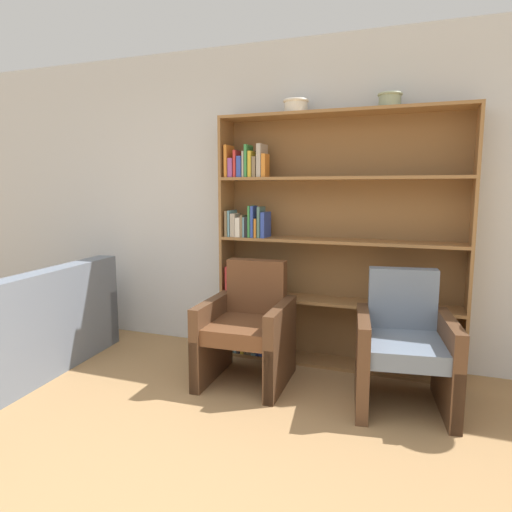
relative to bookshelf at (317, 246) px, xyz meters
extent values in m
cube|color=silver|center=(-0.23, 0.17, 0.36)|extent=(12.00, 0.06, 2.75)
cube|color=olive|center=(-0.82, -0.02, 0.04)|extent=(0.02, 0.30, 2.10)
cube|color=olive|center=(1.18, -0.02, 0.04)|extent=(0.02, 0.30, 2.10)
cube|color=olive|center=(0.18, -0.02, 1.08)|extent=(1.98, 0.30, 0.03)
cube|color=olive|center=(0.18, -0.02, -1.00)|extent=(1.98, 0.30, 0.03)
cube|color=brown|center=(0.18, 0.12, 0.04)|extent=(1.98, 0.01, 2.10)
cube|color=#669EB2|center=(-0.78, -0.09, -0.86)|extent=(0.02, 0.13, 0.27)
cube|color=#4C756B|center=(-0.74, -0.07, -0.86)|extent=(0.04, 0.17, 0.25)
cube|color=#669EB2|center=(-0.70, -0.05, -0.86)|extent=(0.02, 0.20, 0.26)
cube|color=black|center=(-0.67, -0.07, -0.90)|extent=(0.03, 0.16, 0.19)
cube|color=gold|center=(-0.63, -0.06, -0.86)|extent=(0.03, 0.19, 0.26)
cube|color=#7F6B4C|center=(-0.61, -0.09, -0.90)|extent=(0.02, 0.13, 0.18)
cube|color=#7F6B4C|center=(-0.57, -0.07, -0.85)|extent=(0.04, 0.17, 0.27)
cube|color=#669EB2|center=(-0.53, -0.06, -0.89)|extent=(0.04, 0.20, 0.19)
cube|color=#334CB2|center=(-0.49, -0.09, -0.89)|extent=(0.02, 0.12, 0.21)
cube|color=#334CB2|center=(-0.46, -0.08, -0.89)|extent=(0.04, 0.15, 0.21)
cube|color=#7F6B4C|center=(-0.43, -0.09, -0.89)|extent=(0.02, 0.14, 0.20)
cube|color=olive|center=(0.18, -0.02, -0.46)|extent=(1.98, 0.30, 0.02)
cube|color=red|center=(-0.78, -0.08, -0.33)|extent=(0.03, 0.15, 0.24)
cube|color=black|center=(-0.74, -0.06, -0.32)|extent=(0.04, 0.19, 0.27)
cube|color=gold|center=(-0.69, -0.06, -0.35)|extent=(0.04, 0.18, 0.21)
cube|color=#7F6B4C|center=(-0.65, -0.06, -0.32)|extent=(0.03, 0.19, 0.27)
cube|color=orange|center=(-0.62, -0.07, -0.34)|extent=(0.02, 0.16, 0.21)
cube|color=white|center=(-0.60, -0.09, -0.35)|extent=(0.02, 0.13, 0.21)
cube|color=#669EB2|center=(-0.57, -0.09, -0.33)|extent=(0.02, 0.14, 0.24)
cube|color=black|center=(-0.55, -0.06, -0.37)|extent=(0.02, 0.19, 0.16)
cube|color=#B2A899|center=(-0.52, -0.07, -0.36)|extent=(0.03, 0.17, 0.17)
cube|color=black|center=(-0.49, -0.08, -0.32)|extent=(0.03, 0.15, 0.27)
cube|color=#388C47|center=(-0.45, -0.06, -0.33)|extent=(0.02, 0.19, 0.24)
cube|color=#B2A899|center=(-0.42, -0.06, -0.35)|extent=(0.02, 0.19, 0.21)
cube|color=#4C756B|center=(-0.38, -0.06, -0.35)|extent=(0.04, 0.19, 0.19)
cube|color=#4C756B|center=(-0.35, -0.07, -0.35)|extent=(0.02, 0.17, 0.20)
cube|color=olive|center=(0.18, -0.02, 0.05)|extent=(1.98, 0.30, 0.02)
cube|color=#7F6B4C|center=(-0.78, -0.09, 0.18)|extent=(0.02, 0.12, 0.23)
cube|color=#669EB2|center=(-0.75, -0.07, 0.18)|extent=(0.02, 0.18, 0.23)
cube|color=#B2A899|center=(-0.72, -0.09, 0.16)|extent=(0.04, 0.14, 0.20)
cube|color=white|center=(-0.67, -0.08, 0.15)|extent=(0.04, 0.14, 0.17)
cube|color=#7F6B4C|center=(-0.63, -0.09, 0.16)|extent=(0.02, 0.12, 0.19)
cube|color=#669EB2|center=(-0.61, -0.08, 0.15)|extent=(0.02, 0.15, 0.17)
cube|color=black|center=(-0.59, -0.07, 0.15)|extent=(0.02, 0.18, 0.18)
cube|color=#388C47|center=(-0.57, -0.07, 0.20)|extent=(0.02, 0.17, 0.27)
cube|color=#334CB2|center=(-0.54, -0.09, 0.20)|extent=(0.02, 0.12, 0.27)
cube|color=orange|center=(-0.51, -0.07, 0.14)|extent=(0.02, 0.17, 0.16)
cube|color=#4C756B|center=(-0.48, -0.08, 0.19)|extent=(0.02, 0.15, 0.26)
cube|color=#334CB2|center=(-0.44, -0.06, 0.17)|extent=(0.03, 0.18, 0.22)
cube|color=olive|center=(0.18, -0.02, 0.56)|extent=(1.98, 0.30, 0.02)
cube|color=orange|center=(-0.78, -0.07, 0.71)|extent=(0.03, 0.17, 0.27)
cube|color=#994C99|center=(-0.74, -0.07, 0.66)|extent=(0.04, 0.16, 0.16)
cube|color=red|center=(-0.70, -0.09, 0.69)|extent=(0.02, 0.12, 0.23)
cube|color=#334CB2|center=(-0.66, -0.06, 0.66)|extent=(0.04, 0.18, 0.18)
cube|color=#B2A899|center=(-0.62, -0.08, 0.68)|extent=(0.02, 0.15, 0.22)
cube|color=#388C47|center=(-0.59, -0.08, 0.71)|extent=(0.02, 0.16, 0.27)
cube|color=gold|center=(-0.56, -0.08, 0.68)|extent=(0.03, 0.15, 0.22)
cube|color=#7F6B4C|center=(-0.52, -0.07, 0.66)|extent=(0.03, 0.18, 0.17)
cube|color=#B2A899|center=(-0.48, -0.06, 0.71)|extent=(0.04, 0.19, 0.27)
cube|color=orange|center=(-0.44, -0.09, 0.67)|extent=(0.03, 0.12, 0.19)
cylinder|color=silver|center=(-0.19, -0.02, 1.14)|extent=(0.19, 0.19, 0.11)
torus|color=silver|center=(-0.19, -0.02, 1.19)|extent=(0.21, 0.21, 0.02)
cylinder|color=gray|center=(0.55, -0.02, 1.14)|extent=(0.17, 0.17, 0.11)
torus|color=gray|center=(0.55, -0.02, 1.19)|extent=(0.19, 0.19, 0.02)
cube|color=slate|center=(-2.26, -1.04, -0.81)|extent=(0.95, 1.70, 0.41)
cube|color=slate|center=(-1.94, -1.01, -0.39)|extent=(0.32, 1.64, 0.45)
cube|color=slate|center=(-2.33, -0.29, -0.73)|extent=(0.82, 0.19, 0.57)
cube|color=#5B4C75|center=(-2.05, -1.26, -0.43)|extent=(0.20, 0.37, 0.37)
cube|color=tan|center=(-2.09, -0.79, -0.43)|extent=(0.20, 0.37, 0.37)
cube|color=brown|center=(-0.11, -0.92, -0.82)|extent=(0.07, 0.07, 0.40)
cube|color=brown|center=(-0.68, -0.95, -0.82)|extent=(0.07, 0.07, 0.40)
cube|color=brown|center=(-0.13, -0.32, -0.82)|extent=(0.07, 0.07, 0.40)
cube|color=brown|center=(-0.70, -0.34, -0.82)|extent=(0.07, 0.07, 0.40)
cube|color=brown|center=(-0.40, -0.63, -0.59)|extent=(0.51, 0.66, 0.12)
cube|color=brown|center=(-0.42, -0.35, -0.32)|extent=(0.48, 0.14, 0.47)
cube|color=brown|center=(-0.12, -0.62, -0.70)|extent=(0.11, 0.68, 0.64)
cube|color=brown|center=(-0.68, -0.64, -0.70)|extent=(0.11, 0.68, 0.64)
cube|color=brown|center=(1.09, -0.89, -0.82)|extent=(0.08, 0.08, 0.40)
cube|color=brown|center=(0.53, -0.98, -0.82)|extent=(0.08, 0.08, 0.40)
cube|color=brown|center=(1.00, -0.29, -0.82)|extent=(0.08, 0.08, 0.40)
cube|color=brown|center=(0.44, -0.37, -0.82)|extent=(0.08, 0.08, 0.40)
cube|color=slate|center=(0.76, -0.63, -0.59)|extent=(0.57, 0.71, 0.12)
cube|color=slate|center=(0.72, -0.36, -0.32)|extent=(0.49, 0.19, 0.47)
cube|color=brown|center=(1.04, -0.59, -0.70)|extent=(0.18, 0.68, 0.64)
cube|color=brown|center=(0.49, -0.67, -0.70)|extent=(0.18, 0.68, 0.64)
camera|label=1|loc=(0.86, -3.77, 0.48)|focal=32.00mm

